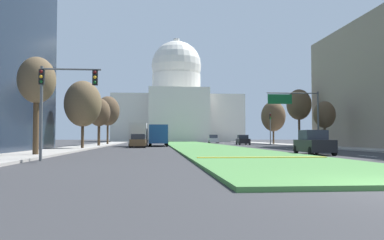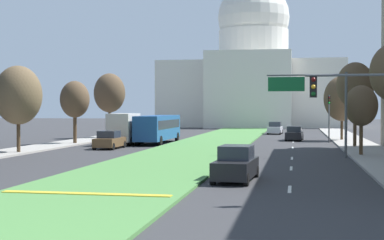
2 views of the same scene
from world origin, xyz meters
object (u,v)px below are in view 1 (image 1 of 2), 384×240
at_px(street_tree_left_far, 99,113).
at_px(sedan_far_horizon, 213,139).
at_px(sedan_midblock, 138,141).
at_px(city_bus, 158,134).
at_px(street_tree_left_near, 37,81).
at_px(sedan_lead_stopped, 314,143).
at_px(street_tree_left_distant, 108,111).
at_px(traffic_light_near_left, 57,92).
at_px(box_truck_delivery, 139,134).
at_px(street_tree_right_far, 299,105).
at_px(capitol_building, 176,106).
at_px(street_tree_left_mid, 83,104).
at_px(overhead_guide_sign, 299,107).
at_px(traffic_light_far_right, 270,124).
at_px(street_tree_right_distant, 273,116).
at_px(street_tree_right_mid, 324,115).
at_px(sedan_distant, 243,140).

distance_m(street_tree_left_far, sedan_far_horizon, 33.39).
distance_m(sedan_midblock, city_bus, 9.00).
distance_m(street_tree_left_near, sedan_far_horizon, 57.97).
relative_size(street_tree_left_far, sedan_lead_stopped, 1.42).
xyz_separation_m(street_tree_left_distant, sedan_far_horizon, (19.74, 14.97, -4.77)).
bearing_deg(traffic_light_near_left, box_truck_delivery, 84.81).
relative_size(street_tree_right_far, city_bus, 0.73).
distance_m(street_tree_right_far, sedan_far_horizon, 28.65).
xyz_separation_m(capitol_building, box_truck_delivery, (-8.40, -62.08, -8.69)).
distance_m(street_tree_left_mid, sedan_midblock, 9.60).
bearing_deg(overhead_guide_sign, traffic_light_far_right, 83.55).
height_order(traffic_light_far_right, city_bus, traffic_light_far_right).
bearing_deg(street_tree_left_mid, street_tree_right_distant, 40.50).
distance_m(street_tree_right_far, street_tree_right_distant, 11.52).
bearing_deg(traffic_light_near_left, street_tree_right_far, 51.80).
xyz_separation_m(street_tree_left_near, street_tree_right_mid, (27.70, 17.69, -1.14)).
bearing_deg(street_tree_left_mid, traffic_light_far_right, 37.34).
bearing_deg(street_tree_left_far, capitol_building, 77.67).
height_order(capitol_building, city_bus, capitol_building).
bearing_deg(city_bus, sedan_lead_stopped, -68.94).
bearing_deg(street_tree_right_mid, overhead_guide_sign, -162.16).
xyz_separation_m(traffic_light_far_right, street_tree_left_far, (-25.95, -7.63, 1.30)).
bearing_deg(city_bus, street_tree_right_distant, 22.77).
bearing_deg(traffic_light_far_right, street_tree_right_distant, 66.57).
bearing_deg(capitol_building, sedan_distant, -80.55).
height_order(traffic_light_near_left, street_tree_right_far, street_tree_right_far).
bearing_deg(street_tree_left_far, sedan_lead_stopped, -53.59).
relative_size(traffic_light_near_left, street_tree_right_far, 0.64).
xyz_separation_m(capitol_building, street_tree_left_far, (-13.70, -62.65, -5.75)).
bearing_deg(street_tree_left_mid, street_tree_right_mid, 4.96).
bearing_deg(traffic_light_far_right, sedan_far_horizon, 108.59).
height_order(overhead_guide_sign, sedan_distant, overhead_guide_sign).
bearing_deg(street_tree_left_mid, sedan_distant, 46.40).
relative_size(street_tree_right_mid, street_tree_left_distant, 0.69).
bearing_deg(street_tree_left_distant, traffic_light_far_right, -9.18).
height_order(street_tree_right_far, sedan_lead_stopped, street_tree_right_far).
distance_m(overhead_guide_sign, street_tree_right_far, 11.63).
bearing_deg(street_tree_right_distant, street_tree_left_distant, 179.01).
height_order(traffic_light_near_left, overhead_guide_sign, overhead_guide_sign).
bearing_deg(overhead_guide_sign, capitol_building, 97.86).
relative_size(street_tree_right_far, box_truck_delivery, 1.26).
height_order(street_tree_left_far, street_tree_right_far, street_tree_right_far).
height_order(capitol_building, sedan_midblock, capitol_building).
bearing_deg(capitol_building, street_tree_left_mid, -100.37).
distance_m(traffic_light_far_right, street_tree_right_far, 8.35).
relative_size(capitol_building, street_tree_left_mid, 4.98).
height_order(street_tree_left_distant, sedan_lead_stopped, street_tree_left_distant).
bearing_deg(traffic_light_far_right, overhead_guide_sign, -96.45).
bearing_deg(sedan_midblock, traffic_light_far_right, 32.57).
relative_size(capitol_building, street_tree_left_distant, 4.48).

